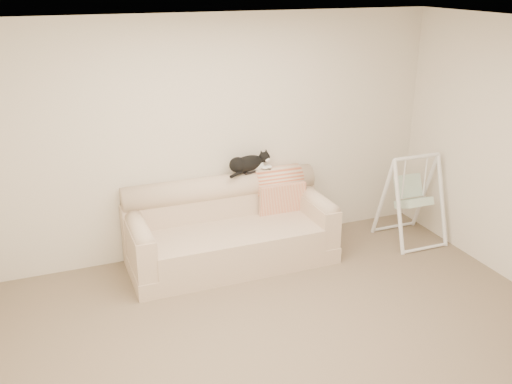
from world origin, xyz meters
The scene contains 8 objects.
ground_plane centered at (0.00, 0.00, 0.00)m, with size 5.00×5.00×0.00m, color brown.
room_shell centered at (0.00, 0.00, 1.53)m, with size 5.04×4.04×2.60m.
sofa centered at (-0.04, 1.62, 0.35)m, with size 2.20×0.93×0.90m.
remote_a centered at (0.30, 1.84, 0.91)m, with size 0.19×0.10×0.03m.
remote_b centered at (0.45, 1.85, 0.91)m, with size 0.18×0.07×0.02m.
tuxedo_cat centered at (0.28, 1.85, 1.01)m, with size 0.56×0.34×0.23m.
throw_blanket centered at (0.62, 1.84, 0.72)m, with size 0.54×0.38×0.58m.
baby_swing centered at (2.11, 1.33, 0.52)m, with size 0.64×0.68×1.05m.
Camera 1 is at (-1.83, -3.72, 2.97)m, focal length 40.00 mm.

